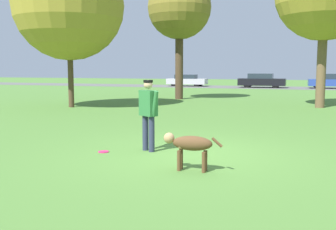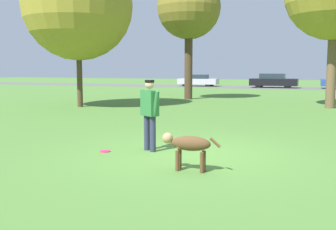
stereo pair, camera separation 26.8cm
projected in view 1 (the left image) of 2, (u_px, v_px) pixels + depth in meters
The scene contains 10 objects.
ground_plane at pixel (186, 153), 8.42m from camera, with size 120.00×120.00×0.00m, color #4C7A33.
far_road_strip at pixel (281, 88), 37.59m from camera, with size 120.00×6.00×0.01m.
person at pixel (148, 110), 8.57m from camera, with size 0.62×0.42×1.57m.
dog at pixel (189, 145), 6.96m from camera, with size 1.07×0.30×0.67m.
frisbee at pixel (104, 152), 8.55m from camera, with size 0.23×0.23×0.02m.
tree_near_left at pixel (69, 5), 18.08m from camera, with size 5.11×5.11×7.30m.
tree_far_left at pixel (179, 8), 22.96m from camera, with size 3.73×3.73×7.26m.
parked_car_silver at pixel (187, 80), 41.04m from camera, with size 4.16×2.02×1.22m.
parked_car_black at pixel (262, 81), 37.82m from camera, with size 4.41×1.78×1.36m.
parked_car_blue at pixel (331, 81), 36.20m from camera, with size 4.06×1.97×1.36m.
Camera 1 is at (2.41, -7.91, 1.80)m, focal length 42.00 mm.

